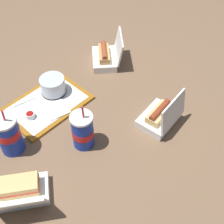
{
  "coord_description": "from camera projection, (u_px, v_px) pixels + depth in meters",
  "views": [
    {
      "loc": [
        -0.51,
        -0.8,
        1.07
      ],
      "look_at": [
        -0.0,
        -0.04,
        0.05
      ],
      "focal_mm": 50.0,
      "sensor_mm": 36.0,
      "label": 1
    }
  ],
  "objects": [
    {
      "name": "cake_container",
      "position": [
        53.0,
        86.0,
        1.48
      ],
      "size": [
        0.12,
        0.12,
        0.08
      ],
      "color": "black",
      "rests_on": "food_tray"
    },
    {
      "name": "clamshell_hotdog_left",
      "position": [
        160.0,
        116.0,
        1.36
      ],
      "size": [
        0.21,
        0.19,
        0.17
      ],
      "color": "white",
      "rests_on": "ground_plane"
    },
    {
      "name": "soda_cup_back",
      "position": [
        83.0,
        131.0,
        1.26
      ],
      "size": [
        0.09,
        0.09,
        0.23
      ],
      "color": "#1938B7",
      "rests_on": "ground_plane"
    },
    {
      "name": "clamshell_sandwich_center",
      "position": [
        20.0,
        191.0,
        1.12
      ],
      "size": [
        0.25,
        0.24,
        0.15
      ],
      "color": "white",
      "rests_on": "ground_plane"
    },
    {
      "name": "soda_cup_left",
      "position": [
        9.0,
        134.0,
        1.23
      ],
      "size": [
        0.1,
        0.1,
        0.24
      ],
      "color": "#1938B7",
      "rests_on": "ground_plane"
    },
    {
      "name": "napkin_stack",
      "position": [
        57.0,
        109.0,
        1.43
      ],
      "size": [
        0.1,
        0.1,
        0.0
      ],
      "primitive_type": "cube",
      "rotation": [
        0.0,
        0.0,
        -0.03
      ],
      "color": "white",
      "rests_on": "food_tray"
    },
    {
      "name": "plastic_fork",
      "position": [
        25.0,
        101.0,
        1.46
      ],
      "size": [
        0.11,
        0.01,
        0.0
      ],
      "primitive_type": "cube",
      "rotation": [
        0.0,
        0.0,
        -0.02
      ],
      "color": "white",
      "rests_on": "food_tray"
    },
    {
      "name": "food_tray",
      "position": [
        47.0,
        104.0,
        1.46
      ],
      "size": [
        0.42,
        0.34,
        0.01
      ],
      "color": "#A56619",
      "rests_on": "ground_plane"
    },
    {
      "name": "ground_plane",
      "position": [
        107.0,
        114.0,
        1.43
      ],
      "size": [
        3.2,
        3.2,
        0.0
      ],
      "primitive_type": "plane",
      "color": "brown"
    },
    {
      "name": "clamshell_hotdog_back",
      "position": [
        106.0,
        56.0,
        1.65
      ],
      "size": [
        0.23,
        0.24,
        0.16
      ],
      "color": "white",
      "rests_on": "ground_plane"
    },
    {
      "name": "ketchup_cup",
      "position": [
        30.0,
        115.0,
        1.39
      ],
      "size": [
        0.04,
        0.04,
        0.02
      ],
      "color": "white",
      "rests_on": "food_tray"
    }
  ]
}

